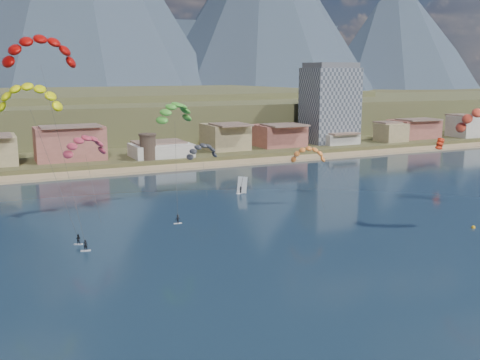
% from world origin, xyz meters
% --- Properties ---
extents(ground, '(2400.00, 2400.00, 0.00)m').
position_xyz_m(ground, '(0.00, 0.00, 0.00)').
color(ground, black).
rests_on(ground, ground).
extents(beach, '(2200.00, 12.00, 0.90)m').
position_xyz_m(beach, '(0.00, 106.00, 0.25)').
color(beach, tan).
rests_on(beach, ground).
extents(land, '(2200.00, 900.00, 4.00)m').
position_xyz_m(land, '(0.00, 560.00, 0.00)').
color(land, brown).
rests_on(land, ground).
extents(foothills, '(940.00, 210.00, 18.00)m').
position_xyz_m(foothills, '(22.39, 232.47, 9.08)').
color(foothills, brown).
rests_on(foothills, ground).
extents(apartment_tower, '(20.00, 16.00, 32.00)m').
position_xyz_m(apartment_tower, '(85.00, 128.00, 17.82)').
color(apartment_tower, gray).
rests_on(apartment_tower, ground).
extents(watchtower, '(5.82, 5.82, 8.60)m').
position_xyz_m(watchtower, '(5.00, 114.00, 6.37)').
color(watchtower, '#47382D').
rests_on(watchtower, ground).
extents(kitesurfer_red, '(13.90, 19.97, 39.25)m').
position_xyz_m(kitesurfer_red, '(-33.15, 48.04, 34.89)').
color(kitesurfer_red, silver).
rests_on(kitesurfer_red, ground).
extents(kitesurfer_yellow, '(13.06, 17.88, 30.44)m').
position_xyz_m(kitesurfer_yellow, '(-35.41, 49.40, 26.36)').
color(kitesurfer_yellow, silver).
rests_on(kitesurfer_yellow, ground).
extents(kitesurfer_green, '(11.34, 20.38, 26.58)m').
position_xyz_m(kitesurfer_green, '(-4.39, 57.31, 21.87)').
color(kitesurfer_green, silver).
rests_on(kitesurfer_green, ground).
extents(distant_kite_pink, '(10.75, 7.75, 19.06)m').
position_xyz_m(distant_kite_pink, '(-24.59, 56.16, 15.82)').
color(distant_kite_pink, '#262626').
rests_on(distant_kite_pink, ground).
extents(distant_kite_dark, '(9.34, 6.46, 14.58)m').
position_xyz_m(distant_kite_dark, '(6.60, 68.81, 11.17)').
color(distant_kite_dark, '#262626').
rests_on(distant_kite_dark, ground).
extents(distant_kite_orange, '(8.87, 7.03, 15.54)m').
position_xyz_m(distant_kite_orange, '(23.16, 44.77, 12.45)').
color(distant_kite_orange, '#262626').
rests_on(distant_kite_orange, ground).
extents(distant_kite_red, '(7.30, 7.60, 12.69)m').
position_xyz_m(distant_kite_red, '(83.06, 65.35, 9.42)').
color(distant_kite_red, '#262626').
rests_on(distant_kite_red, ground).
extents(windsurfer, '(2.43, 2.65, 4.24)m').
position_xyz_m(windsurfer, '(14.62, 62.49, 1.35)').
color(windsurfer, silver).
rests_on(windsurfer, ground).
extents(buoy, '(0.77, 0.77, 0.77)m').
position_xyz_m(buoy, '(42.46, 14.01, 0.13)').
color(buoy, gold).
rests_on(buoy, ground).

